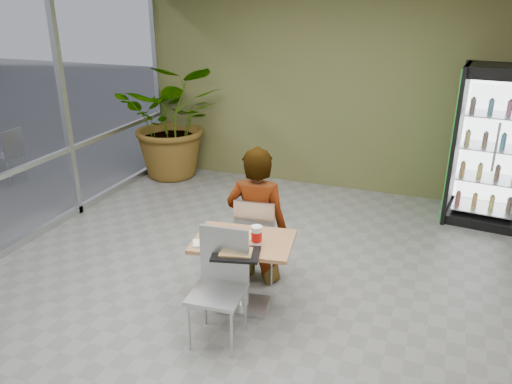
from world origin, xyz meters
The scene contains 12 objects.
ground centered at (0.00, 0.00, 0.00)m, with size 7.00×7.00×0.00m, color slate.
room_envelope centered at (0.00, 0.00, 1.60)m, with size 6.00×7.00×3.20m, color beige, non-canonical shape.
dining_table centered at (0.09, -0.14, 0.54)m, with size 1.02×0.78×0.75m.
chair_far centered at (0.02, 0.37, 0.56)m, with size 0.48×0.48×0.96m.
chair_near centered at (0.06, -0.60, 0.60)m, with size 0.49×0.50×1.03m.
seated_woman centered at (0.01, 0.42, 0.60)m, with size 0.66×0.43×1.80m, color black.
pizza_plate centered at (0.06, -0.07, 0.77)m, with size 0.35×0.32×0.03m.
soda_cup centered at (0.24, -0.18, 0.84)m, with size 0.10×0.10×0.18m.
napkin_stack centered at (-0.25, -0.37, 0.76)m, with size 0.15×0.15×0.02m, color white.
cafeteria_tray centered at (0.14, -0.45, 0.76)m, with size 0.42×0.31×0.02m, color black.
beverage_fridge centered at (2.37, 2.93, 1.05)m, with size 1.04×0.84×2.10m.
potted_plant centered at (-2.47, 3.09, 0.96)m, with size 1.73×1.49×1.92m, color #2C6E2D.
Camera 1 is at (1.70, -4.06, 2.92)m, focal length 35.00 mm.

